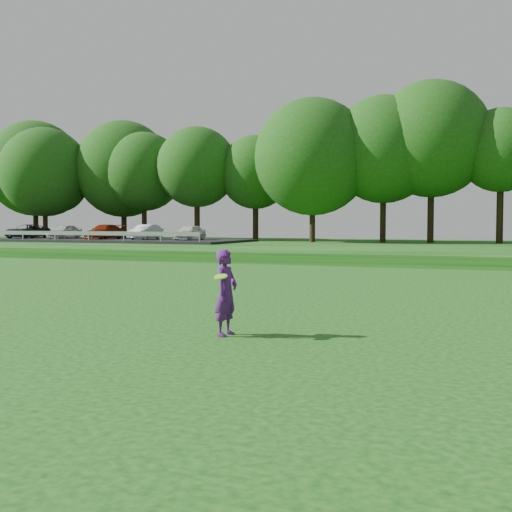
% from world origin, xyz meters
% --- Properties ---
extents(ground, '(140.00, 140.00, 0.00)m').
position_xyz_m(ground, '(0.00, 0.00, 0.00)').
color(ground, '#0C4210').
rests_on(ground, ground).
extents(berm, '(130.00, 30.00, 0.60)m').
position_xyz_m(berm, '(0.00, 34.00, 0.30)').
color(berm, '#0C4210').
rests_on(berm, ground).
extents(walking_path, '(130.00, 1.60, 0.04)m').
position_xyz_m(walking_path, '(0.00, 20.00, 0.02)').
color(walking_path, gray).
rests_on(walking_path, ground).
extents(treeline, '(104.00, 7.00, 15.00)m').
position_xyz_m(treeline, '(0.00, 38.00, 8.10)').
color(treeline, '#1B430F').
rests_on(treeline, berm).
extents(parking_lot, '(24.00, 9.00, 1.38)m').
position_xyz_m(parking_lot, '(-24.46, 32.81, 1.03)').
color(parking_lot, black).
rests_on(parking_lot, berm).
extents(woman, '(0.42, 0.73, 1.64)m').
position_xyz_m(woman, '(2.48, -0.56, 0.82)').
color(woman, '#4F1769').
rests_on(woman, ground).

